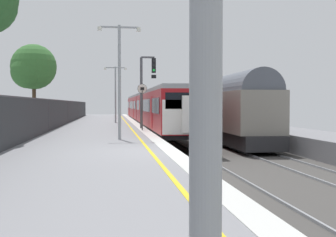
% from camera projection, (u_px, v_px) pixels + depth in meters
% --- Properties ---
extents(ground, '(17.40, 110.00, 1.21)m').
position_uv_depth(ground, '(234.00, 168.00, 15.24)').
color(ground, gray).
extents(commuter_train_at_platform, '(2.83, 41.49, 3.81)m').
position_uv_depth(commuter_train_at_platform, '(151.00, 108.00, 41.12)').
color(commuter_train_at_platform, maroon).
rests_on(commuter_train_at_platform, ground).
extents(freight_train_adjacent_track, '(2.60, 54.70, 4.50)m').
position_uv_depth(freight_train_adjacent_track, '(180.00, 106.00, 48.49)').
color(freight_train_adjacent_track, '#232326').
rests_on(freight_train_adjacent_track, ground).
extents(signal_gantry, '(1.10, 0.24, 4.90)m').
position_uv_depth(signal_gantry, '(145.00, 83.00, 29.14)').
color(signal_gantry, '#47474C').
rests_on(signal_gantry, ground).
extents(speed_limit_sign, '(0.59, 0.08, 2.92)m').
position_uv_depth(speed_limit_sign, '(142.00, 101.00, 26.91)').
color(speed_limit_sign, '#59595B').
rests_on(speed_limit_sign, ground).
extents(platform_lamp_mid, '(2.00, 0.20, 5.32)m').
position_uv_depth(platform_lamp_mid, '(119.00, 72.00, 19.92)').
color(platform_lamp_mid, '#93999E').
rests_on(platform_lamp_mid, ground).
extents(platform_lamp_far, '(2.00, 0.20, 4.99)m').
position_uv_depth(platform_lamp_far, '(115.00, 89.00, 38.09)').
color(platform_lamp_far, '#93999E').
rests_on(platform_lamp_far, ground).
extents(background_tree_centre, '(3.46, 3.56, 6.25)m').
position_uv_depth(background_tree_centre, '(32.00, 68.00, 32.64)').
color(background_tree_centre, '#473323').
rests_on(background_tree_centre, ground).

